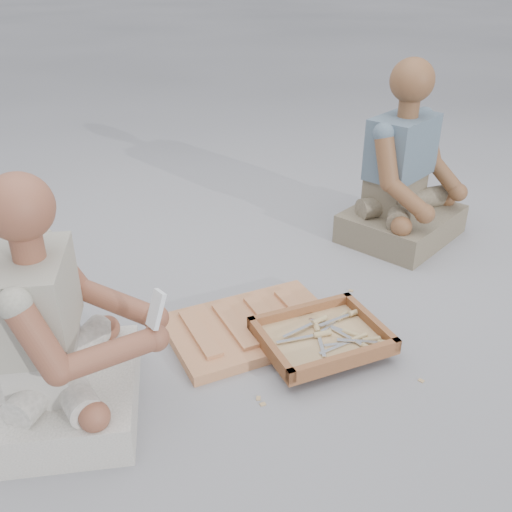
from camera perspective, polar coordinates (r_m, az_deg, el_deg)
name	(u,v)px	position (r m, az deg, el deg)	size (l,w,h in m)	color
ground	(293,335)	(2.32, 3.76, -7.92)	(60.00, 60.00, 0.00)	#98989D
carved_panel	(252,327)	(2.32, -0.37, -7.12)	(0.66, 0.44, 0.04)	#A2623E
tool_tray	(322,337)	(2.21, 6.57, -8.06)	(0.47, 0.39, 0.06)	brown
chisel_0	(317,335)	(2.20, 6.12, -7.84)	(0.22, 0.03, 0.02)	silver
chisel_1	(366,340)	(2.21, 10.92, -8.29)	(0.22, 0.06, 0.02)	silver
chisel_2	(315,322)	(2.26, 5.96, -6.58)	(0.22, 0.08, 0.02)	silver
chisel_3	(317,330)	(2.23, 6.15, -7.39)	(0.09, 0.21, 0.02)	silver
chisel_4	(338,319)	(2.31, 8.25, -6.24)	(0.20, 0.12, 0.02)	silver
chisel_5	(354,340)	(2.20, 9.80, -8.24)	(0.22, 0.06, 0.02)	silver
chisel_6	(352,313)	(2.33, 9.58, -5.68)	(0.22, 0.05, 0.02)	silver
chisel_7	(365,346)	(2.17, 10.86, -8.87)	(0.10, 0.21, 0.02)	silver
chisel_8	(346,332)	(2.24, 9.02, -7.50)	(0.14, 0.19, 0.02)	silver
chisel_9	(381,343)	(2.19, 12.40, -8.46)	(0.20, 0.12, 0.02)	silver
wood_chip_0	(242,331)	(2.33, -1.40, -7.51)	(0.02, 0.01, 0.00)	tan
wood_chip_1	(343,300)	(2.55, 8.66, -4.40)	(0.02, 0.01, 0.00)	tan
wood_chip_2	(299,304)	(2.51, 4.32, -4.77)	(0.02, 0.01, 0.00)	tan
wood_chip_3	(263,404)	(2.00, 0.69, -14.60)	(0.02, 0.01, 0.00)	tan
wood_chip_4	(284,359)	(2.19, 2.85, -10.30)	(0.02, 0.01, 0.00)	tan
wood_chip_5	(387,335)	(2.37, 12.97, -7.71)	(0.02, 0.01, 0.00)	tan
wood_chip_6	(238,318)	(2.41, -1.86, -6.18)	(0.02, 0.01, 0.00)	tan
wood_chip_7	(282,345)	(2.26, 2.66, -8.85)	(0.02, 0.01, 0.00)	tan
wood_chip_8	(375,330)	(2.38, 11.77, -7.28)	(0.02, 0.01, 0.00)	tan
wood_chip_9	(353,313)	(2.47, 9.68, -5.69)	(0.02, 0.01, 0.00)	tan
wood_chip_10	(351,291)	(2.63, 9.47, -3.45)	(0.02, 0.01, 0.00)	tan
wood_chip_11	(278,301)	(2.52, 2.22, -4.54)	(0.02, 0.01, 0.00)	tan
wood_chip_12	(258,398)	(2.02, 0.24, -14.04)	(0.02, 0.01, 0.00)	tan
wood_chip_13	(327,323)	(2.40, 7.08, -6.65)	(0.02, 0.01, 0.00)	tan
wood_chip_14	(421,381)	(2.17, 16.18, -11.88)	(0.02, 0.01, 0.00)	tan
craftsman	(59,341)	(1.90, -19.13, -8.05)	(0.62, 0.62, 0.84)	silver
companion	(404,182)	(3.07, 14.60, 7.15)	(0.74, 0.69, 0.93)	#7B7159
mobile_phone	(156,309)	(1.75, -9.97, -5.27)	(0.07, 0.06, 0.12)	white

